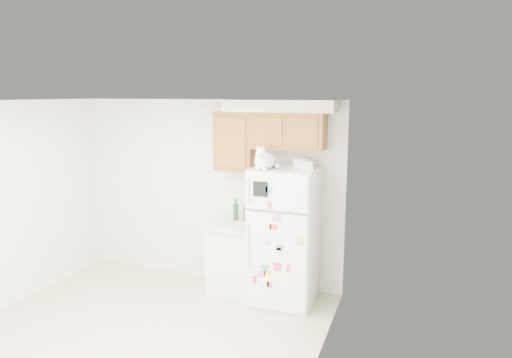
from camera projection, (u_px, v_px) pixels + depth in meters
The scene contains 9 objects.
ground_plane at pixel (126, 348), 4.69m from camera, with size 3.80×4.00×0.01m, color tan.
room_shell at pixel (142, 185), 4.57m from camera, with size 3.84×4.04×2.52m.
refrigerator at pixel (284, 236), 5.62m from camera, with size 0.76×0.78×1.70m.
base_counter at pixel (235, 257), 5.99m from camera, with size 0.64×0.64×0.92m.
cat at pixel (264, 160), 5.33m from camera, with size 0.29×0.42×0.30m.
storage_box_back at pixel (301, 163), 5.52m from camera, with size 0.18×0.13×0.10m, color white.
storage_box_front at pixel (306, 165), 5.35m from camera, with size 0.15×0.11×0.09m, color white.
bottle_green at pixel (236, 209), 6.04m from camera, with size 0.07×0.07×0.30m, color #19381E, non-canonical shape.
bottle_amber at pixel (246, 211), 5.95m from camera, with size 0.07×0.07×0.28m, color #593814, non-canonical shape.
Camera 1 is at (2.71, -3.59, 2.57)m, focal length 32.00 mm.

